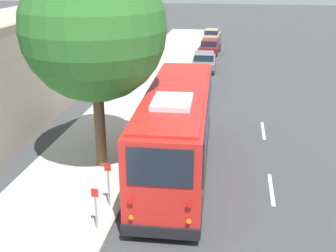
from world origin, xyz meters
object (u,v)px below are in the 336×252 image
at_px(parked_sedan_blue, 194,81).
at_px(parked_sedan_tan, 212,36).
at_px(street_tree, 94,18).
at_px(parked_sedan_maroon, 210,47).
at_px(sign_post_far, 108,184).
at_px(shuttle_bus, 177,126).
at_px(parked_sedan_gray, 204,61).
at_px(fire_hydrant, 160,101).
at_px(sign_post_near, 96,208).

xyz_separation_m(parked_sedan_blue, parked_sedan_tan, (19.56, 0.07, -0.02)).
relative_size(parked_sedan_blue, parked_sedan_tan, 1.01).
height_order(parked_sedan_tan, street_tree, street_tree).
distance_m(parked_sedan_maroon, sign_post_far, 27.59).
height_order(shuttle_bus, parked_sedan_tan, shuttle_bus).
xyz_separation_m(parked_sedan_blue, street_tree, (-11.93, 2.57, 5.38)).
bearing_deg(shuttle_bus, parked_sedan_maroon, -1.63).
height_order(parked_sedan_gray, parked_sedan_tan, parked_sedan_gray).
bearing_deg(street_tree, parked_sedan_tan, -4.52).
bearing_deg(fire_hydrant, parked_sedan_tan, -3.45).
bearing_deg(parked_sedan_maroon, sign_post_near, -179.08).
xyz_separation_m(parked_sedan_maroon, parked_sedan_tan, (7.08, 0.27, -0.03)).
height_order(shuttle_bus, sign_post_far, shuttle_bus).
height_order(parked_sedan_blue, fire_hydrant, parked_sedan_blue).
distance_m(parked_sedan_tan, fire_hydrant, 24.11).
bearing_deg(sign_post_far, shuttle_bus, -29.25).
xyz_separation_m(parked_sedan_gray, street_tree, (-18.09, 2.72, 5.37)).
bearing_deg(sign_post_near, parked_sedan_maroon, -3.09).
distance_m(shuttle_bus, street_tree, 5.09).
bearing_deg(shuttle_bus, sign_post_near, 156.08).
bearing_deg(parked_sedan_maroon, parked_sedan_blue, -176.88).
bearing_deg(parked_sedan_gray, parked_sedan_maroon, -3.04).
distance_m(shuttle_bus, parked_sedan_tan, 31.37).
relative_size(street_tree, fire_hydrant, 11.07).
bearing_deg(parked_sedan_maroon, shuttle_bus, -175.33).
relative_size(parked_sedan_blue, street_tree, 0.47).
height_order(street_tree, sign_post_near, street_tree).
bearing_deg(parked_sedan_gray, sign_post_far, 173.21).
bearing_deg(sign_post_near, parked_sedan_gray, -3.85).
bearing_deg(parked_sedan_blue, parked_sedan_tan, -0.31).
distance_m(parked_sedan_maroon, street_tree, 25.14).
distance_m(street_tree, sign_post_near, 6.91).
height_order(parked_sedan_gray, fire_hydrant, parked_sedan_gray).
distance_m(sign_post_near, fire_hydrant, 11.92).
xyz_separation_m(street_tree, fire_hydrant, (7.42, -1.04, -5.43)).
height_order(street_tree, fire_hydrant, street_tree).
height_order(shuttle_bus, parked_sedan_blue, shuttle_bus).
height_order(parked_sedan_gray, street_tree, street_tree).
bearing_deg(fire_hydrant, parked_sedan_maroon, -5.78).
xyz_separation_m(sign_post_far, fire_hydrant, (10.56, 0.16, -0.42)).
bearing_deg(street_tree, parked_sedan_gray, -8.56).
distance_m(parked_sedan_gray, sign_post_near, 22.63).
relative_size(parked_sedan_gray, fire_hydrant, 5.66).
bearing_deg(sign_post_far, parked_sedan_gray, -4.10).
xyz_separation_m(parked_sedan_gray, parked_sedan_maroon, (6.32, -0.04, -0.00)).
relative_size(parked_sedan_maroon, parked_sedan_tan, 1.01).
xyz_separation_m(parked_sedan_gray, sign_post_far, (-21.23, 1.52, 0.36)).
xyz_separation_m(street_tree, sign_post_far, (-3.14, -1.20, -5.02)).
distance_m(shuttle_bus, sign_post_near, 5.10).
relative_size(parked_sedan_blue, sign_post_far, 2.68).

